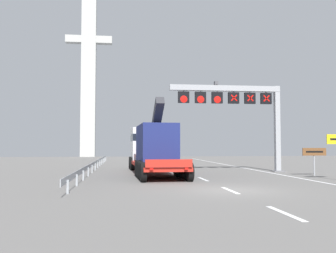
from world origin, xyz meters
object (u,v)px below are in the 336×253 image
at_px(heavy_haul_truck_red, 152,147).
at_px(tourist_info_sign_brown, 314,154).
at_px(bridge_pylon_distant, 89,60).
at_px(overhead_lane_gantry, 240,103).

relative_size(heavy_haul_truck_red, tourist_info_sign_brown, 7.33).
xyz_separation_m(tourist_info_sign_brown, bridge_pylon_distant, (-20.03, 48.98, 17.41)).
distance_m(heavy_haul_truck_red, bridge_pylon_distant, 48.62).
bearing_deg(heavy_haul_truck_red, tourist_info_sign_brown, -21.41).
xyz_separation_m(overhead_lane_gantry, tourist_info_sign_brown, (3.82, -4.52, -4.03)).
distance_m(overhead_lane_gantry, tourist_info_sign_brown, 7.15).
bearing_deg(overhead_lane_gantry, tourist_info_sign_brown, -49.81).
distance_m(overhead_lane_gantry, heavy_haul_truck_red, 7.98).
relative_size(heavy_haul_truck_red, bridge_pylon_distant, 0.38).
bearing_deg(bridge_pylon_distant, tourist_info_sign_brown, -67.75).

